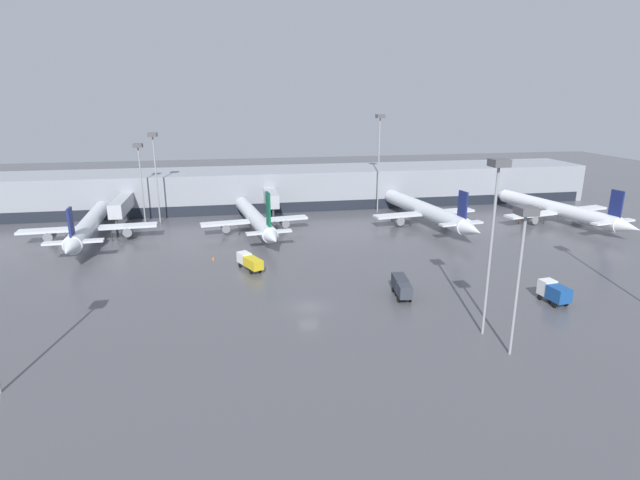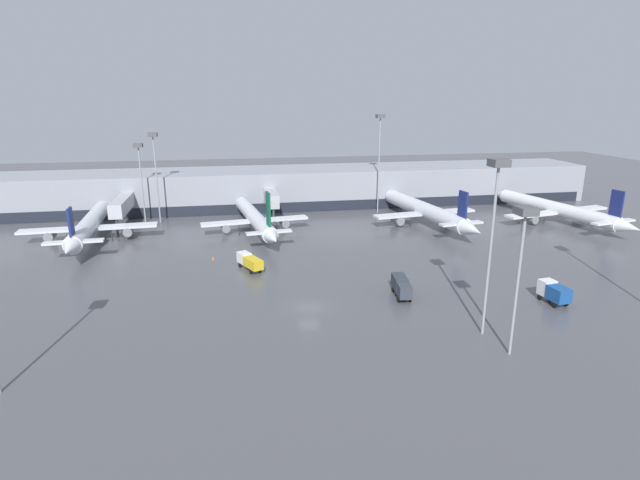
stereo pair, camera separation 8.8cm
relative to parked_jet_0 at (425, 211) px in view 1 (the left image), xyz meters
The scene contains 16 objects.
ground_plane 48.99m from the parked_jet_0, 129.04° to the right, with size 320.00×320.00×0.00m, color #4C4C51.
terminal_building 39.12m from the parked_jet_0, 142.32° to the left, with size 160.00×29.76×9.00m.
parked_jet_0 is the anchor object (origin of this frame).
parked_jet_1 65.97m from the parked_jet_0, behind, with size 24.24×36.56×8.99m.
parked_jet_2 28.96m from the parked_jet_0, ahead, with size 26.23×38.11×9.09m.
parked_jet_3 35.38m from the parked_jet_0, behind, with size 21.21×35.50×10.29m.
service_truck_1 40.82m from the parked_jet_0, 116.10° to the right, with size 2.37×5.94×2.48m.
service_truck_2 42.40m from the parked_jet_0, 88.92° to the right, with size 2.43×4.48×2.72m.
service_truck_3 43.62m from the parked_jet_0, 149.43° to the right, with size 3.99×6.09×2.34m.
traffic_cone_0 46.27m from the parked_jet_0, 159.47° to the right, with size 0.40×0.40×0.63m.
traffic_cone_1 20.69m from the parked_jet_0, ahead, with size 0.37×0.37×0.61m.
apron_light_mast_0 51.89m from the parked_jet_0, 104.37° to the right, with size 1.80×1.80×19.82m.
apron_light_mast_3 60.35m from the parked_jet_0, 167.80° to the left, with size 1.80×1.80×16.63m.
apron_light_mast_4 57.36m from the parked_jet_0, 168.06° to the left, with size 1.80×1.80×18.83m.
apron_light_mast_6 55.79m from the parked_jet_0, 102.57° to the right, with size 1.80×1.80×15.80m.
apron_light_mast_7 20.44m from the parked_jet_0, 114.70° to the left, with size 1.80×1.80×22.08m.
Camera 1 is at (-9.27, -58.19, 26.10)m, focal length 28.00 mm.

